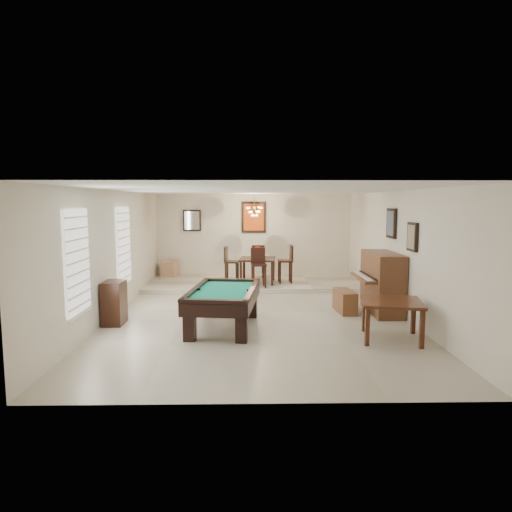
{
  "coord_description": "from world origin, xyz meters",
  "views": [
    {
      "loc": [
        -0.19,
        -9.62,
        2.36
      ],
      "look_at": [
        0.0,
        0.6,
        1.15
      ],
      "focal_mm": 32.0,
      "sensor_mm": 36.0,
      "label": 1
    }
  ],
  "objects_px": {
    "pool_table": "(224,309)",
    "apothecary_chest": "(114,303)",
    "flower_vase": "(258,250)",
    "chandelier": "(254,208)",
    "square_table": "(391,320)",
    "dining_chair_east": "(285,264)",
    "corner_bench": "(170,268)",
    "piano_bench": "(345,301)",
    "dining_chair_south": "(259,268)",
    "dining_chair_west": "(232,265)",
    "dining_table": "(258,268)",
    "upright_piano": "(375,283)",
    "dining_chair_north": "(258,262)"
  },
  "relations": [
    {
      "from": "square_table",
      "to": "corner_bench",
      "type": "distance_m",
      "value": 7.83
    },
    {
      "from": "square_table",
      "to": "upright_piano",
      "type": "height_order",
      "value": "upright_piano"
    },
    {
      "from": "flower_vase",
      "to": "corner_bench",
      "type": "xyz_separation_m",
      "value": [
        -2.64,
        1.18,
        -0.68
      ]
    },
    {
      "from": "dining_chair_east",
      "to": "corner_bench",
      "type": "height_order",
      "value": "dining_chair_east"
    },
    {
      "from": "flower_vase",
      "to": "dining_chair_south",
      "type": "xyz_separation_m",
      "value": [
        0.02,
        -0.72,
        -0.4
      ]
    },
    {
      "from": "dining_chair_west",
      "to": "corner_bench",
      "type": "bearing_deg",
      "value": 66.07
    },
    {
      "from": "piano_bench",
      "to": "dining_chair_south",
      "type": "xyz_separation_m",
      "value": [
        -1.81,
        2.25,
        0.41
      ]
    },
    {
      "from": "upright_piano",
      "to": "chandelier",
      "type": "xyz_separation_m",
      "value": [
        -2.55,
        3.23,
        1.55
      ]
    },
    {
      "from": "piano_bench",
      "to": "apothecary_chest",
      "type": "xyz_separation_m",
      "value": [
        -4.69,
        -0.9,
        0.19
      ]
    },
    {
      "from": "piano_bench",
      "to": "upright_piano",
      "type": "bearing_deg",
      "value": -2.07
    },
    {
      "from": "flower_vase",
      "to": "dining_table",
      "type": "bearing_deg",
      "value": 0.0
    },
    {
      "from": "dining_chair_east",
      "to": "piano_bench",
      "type": "bearing_deg",
      "value": 16.34
    },
    {
      "from": "square_table",
      "to": "apothecary_chest",
      "type": "bearing_deg",
      "value": 167.75
    },
    {
      "from": "pool_table",
      "to": "flower_vase",
      "type": "bearing_deg",
      "value": 86.69
    },
    {
      "from": "apothecary_chest",
      "to": "dining_chair_east",
      "type": "relative_size",
      "value": 0.8
    },
    {
      "from": "dining_table",
      "to": "dining_chair_west",
      "type": "relative_size",
      "value": 0.96
    },
    {
      "from": "pool_table",
      "to": "apothecary_chest",
      "type": "relative_size",
      "value": 2.54
    },
    {
      "from": "dining_chair_west",
      "to": "flower_vase",
      "type": "bearing_deg",
      "value": -83.36
    },
    {
      "from": "flower_vase",
      "to": "chandelier",
      "type": "height_order",
      "value": "chandelier"
    },
    {
      "from": "dining_chair_south",
      "to": "chandelier",
      "type": "bearing_deg",
      "value": 89.69
    },
    {
      "from": "piano_bench",
      "to": "dining_chair_west",
      "type": "xyz_separation_m",
      "value": [
        -2.54,
        2.99,
        0.39
      ]
    },
    {
      "from": "pool_table",
      "to": "dining_chair_north",
      "type": "height_order",
      "value": "dining_chair_north"
    },
    {
      "from": "dining_chair_west",
      "to": "dining_chair_east",
      "type": "relative_size",
      "value": 0.96
    },
    {
      "from": "dining_table",
      "to": "flower_vase",
      "type": "height_order",
      "value": "flower_vase"
    },
    {
      "from": "square_table",
      "to": "piano_bench",
      "type": "relative_size",
      "value": 1.17
    },
    {
      "from": "square_table",
      "to": "flower_vase",
      "type": "distance_m",
      "value": 5.49
    },
    {
      "from": "dining_chair_south",
      "to": "pool_table",
      "type": "bearing_deg",
      "value": -108.66
    },
    {
      "from": "chandelier",
      "to": "corner_bench",
      "type": "bearing_deg",
      "value": 159.58
    },
    {
      "from": "apothecary_chest",
      "to": "dining_chair_south",
      "type": "relative_size",
      "value": 0.81
    },
    {
      "from": "upright_piano",
      "to": "dining_chair_north",
      "type": "xyz_separation_m",
      "value": [
        -2.43,
        3.7,
        -0.02
      ]
    },
    {
      "from": "square_table",
      "to": "pool_table",
      "type": "bearing_deg",
      "value": 165.0
    },
    {
      "from": "pool_table",
      "to": "square_table",
      "type": "bearing_deg",
      "value": -8.48
    },
    {
      "from": "upright_piano",
      "to": "dining_chair_east",
      "type": "bearing_deg",
      "value": 119.47
    },
    {
      "from": "upright_piano",
      "to": "piano_bench",
      "type": "height_order",
      "value": "upright_piano"
    },
    {
      "from": "pool_table",
      "to": "dining_chair_north",
      "type": "bearing_deg",
      "value": 87.78
    },
    {
      "from": "square_table",
      "to": "dining_table",
      "type": "bearing_deg",
      "value": 113.81
    },
    {
      "from": "piano_bench",
      "to": "dining_chair_north",
      "type": "height_order",
      "value": "dining_chair_north"
    },
    {
      "from": "dining_chair_west",
      "to": "dining_chair_north",
      "type": "bearing_deg",
      "value": -39.7
    },
    {
      "from": "pool_table",
      "to": "dining_table",
      "type": "xyz_separation_m",
      "value": [
        0.73,
        4.2,
        0.17
      ]
    },
    {
      "from": "apothecary_chest",
      "to": "dining_chair_west",
      "type": "bearing_deg",
      "value": 61.08
    },
    {
      "from": "apothecary_chest",
      "to": "chandelier",
      "type": "xyz_separation_m",
      "value": [
        2.78,
        4.11,
        1.78
      ]
    },
    {
      "from": "dining_chair_south",
      "to": "corner_bench",
      "type": "bearing_deg",
      "value": 137.85
    },
    {
      "from": "dining_chair_south",
      "to": "dining_chair_east",
      "type": "bearing_deg",
      "value": 37.21
    },
    {
      "from": "chandelier",
      "to": "pool_table",
      "type": "bearing_deg",
      "value": -98.24
    },
    {
      "from": "square_table",
      "to": "apothecary_chest",
      "type": "relative_size",
      "value": 1.17
    },
    {
      "from": "pool_table",
      "to": "flower_vase",
      "type": "xyz_separation_m",
      "value": [
        0.73,
        4.2,
        0.68
      ]
    },
    {
      "from": "flower_vase",
      "to": "dining_chair_west",
      "type": "distance_m",
      "value": 0.83
    },
    {
      "from": "upright_piano",
      "to": "apothecary_chest",
      "type": "height_order",
      "value": "upright_piano"
    },
    {
      "from": "dining_table",
      "to": "flower_vase",
      "type": "relative_size",
      "value": 4.39
    },
    {
      "from": "square_table",
      "to": "dining_chair_west",
      "type": "relative_size",
      "value": 0.98
    }
  ]
}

